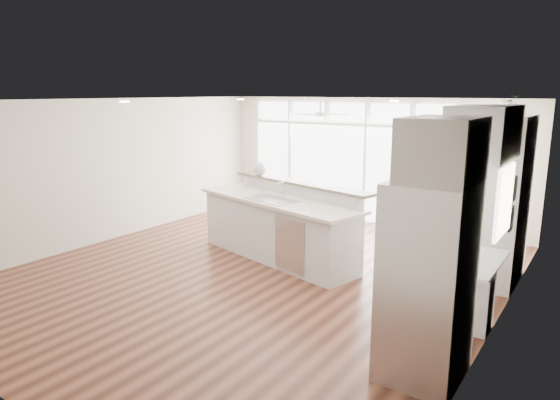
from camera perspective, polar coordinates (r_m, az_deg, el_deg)
The scene contains 23 objects.
floor at distance 8.02m, azimuth -2.59°, elevation -8.43°, with size 7.00×8.00×0.02m, color #442015.
ceiling at distance 7.50m, azimuth -2.80°, elevation 11.33°, with size 7.00×8.00×0.02m, color silver.
wall_back at distance 11.06m, azimuth 9.89°, elevation 4.45°, with size 7.00×0.04×2.70m, color beige.
wall_left at distance 10.11m, azimuth -18.79°, elevation 3.26°, with size 0.04×8.00×2.70m, color beige.
wall_right at distance 6.25m, azimuth 23.95°, elevation -2.44°, with size 0.04×8.00×2.70m, color beige.
glass_wall at distance 11.05m, azimuth 9.70°, elevation 2.88°, with size 5.80×0.06×2.08m, color white.
transom_row at distance 10.91m, azimuth 9.96°, elevation 9.78°, with size 5.90×0.06×0.40m, color white.
desk_window at distance 6.50m, azimuth 24.25°, elevation -0.12°, with size 0.04×0.85×0.85m, color white.
ceiling_fan at distance 10.12m, azimuth 4.63°, elevation 10.31°, with size 1.16×1.16×0.32m, color silver.
recessed_lights at distance 7.66m, azimuth -1.88°, elevation 11.21°, with size 3.40×3.00×0.02m, color white.
oven_cabinet at distance 8.06m, azimuth 23.98°, elevation -0.05°, with size 0.64×1.20×2.50m, color silver.
desk_nook at distance 6.89m, azimuth 20.66°, elevation -9.33°, with size 0.72×1.30×0.76m, color silver.
upper_cabinets at distance 6.45m, azimuth 22.33°, elevation 7.16°, with size 0.64×1.30×0.64m, color silver.
refrigerator at distance 5.18m, azimuth 16.48°, elevation -8.88°, with size 0.76×0.90×2.00m, color silver.
fridge_cabinet at distance 4.86m, azimuth 18.09°, elevation 5.48°, with size 0.64×0.90×0.60m, color silver.
framed_photos at distance 7.13m, azimuth 25.05°, elevation -0.40°, with size 0.06×0.22×0.80m, color black.
kitchen_island at distance 8.51m, azimuth -0.28°, elevation -2.54°, with size 3.25×1.22×1.29m, color silver.
rug at distance 7.47m, azimuth 15.34°, elevation -10.33°, with size 0.90×0.65×0.01m, color #372711.
office_chair at distance 7.01m, azimuth 14.46°, elevation -7.26°, with size 0.55×0.51×1.05m, color black.
fishbowl at distance 9.32m, azimuth -2.35°, elevation 3.59°, with size 0.25×0.25×0.25m, color silver.
monitor at distance 6.71m, azimuth 20.38°, elevation -4.49°, with size 0.09×0.52×0.43m, color black.
keyboard at distance 6.81m, azimuth 18.86°, elevation -5.95°, with size 0.13×0.36×0.02m, color white.
potted_plant at distance 7.90m, azimuth 24.85°, elevation 9.62°, with size 0.25×0.28×0.22m, color #325725.
Camera 1 is at (4.51, -5.99, 2.83)m, focal length 32.00 mm.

